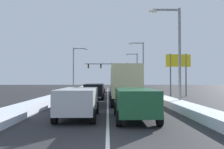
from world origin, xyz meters
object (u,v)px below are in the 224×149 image
suv_black_center_lane_third (94,90)px  street_lamp_right_far (135,68)px  street_lamp_right_near (175,47)px  suv_green_right_lane_nearest (135,101)px  suv_silver_center_lane_nearest (78,100)px  box_truck_right_lane_second (125,83)px  suv_white_right_lane_fourth (120,87)px  traffic_light_gantry (113,69)px  street_lamp_right_mid (141,62)px  sedan_charcoal_center_lane_fifth (99,88)px  sedan_red_right_lane_fifth (119,87)px  sedan_maroon_center_lane_fourth (94,90)px  roadside_sign_right (178,65)px  sedan_navy_center_lane_second (85,97)px  street_lamp_left_mid (76,65)px  sedan_tan_right_lane_third (121,91)px

suv_black_center_lane_third → street_lamp_right_far: street_lamp_right_far is taller
suv_black_center_lane_third → street_lamp_right_near: bearing=-44.8°
suv_green_right_lane_nearest → suv_silver_center_lane_nearest: 3.19m
street_lamp_right_near → suv_black_center_lane_third: bearing=135.2°
box_truck_right_lane_second → suv_white_right_lane_fourth: (0.25, 13.97, -0.88)m
suv_black_center_lane_third → traffic_light_gantry: traffic_light_gantry is taller
suv_white_right_lane_fourth → street_lamp_right_mid: 7.74m
street_lamp_right_mid → street_lamp_right_far: bearing=88.9°
suv_green_right_lane_nearest → box_truck_right_lane_second: size_ratio=0.68×
street_lamp_right_near → sedan_charcoal_center_lane_fifth: bearing=110.2°
sedan_red_right_lane_fifth → suv_silver_center_lane_nearest: size_ratio=0.92×
traffic_light_gantry → street_lamp_right_near: street_lamp_right_near is taller
sedan_maroon_center_lane_fourth → street_lamp_right_near: size_ratio=0.56×
street_lamp_right_mid → roadside_sign_right: 10.25m
sedan_navy_center_lane_second → roadside_sign_right: roadside_sign_right is taller
suv_white_right_lane_fourth → sedan_charcoal_center_lane_fifth: bearing=130.4°
suv_black_center_lane_third → street_lamp_left_mid: (-4.13, 15.21, 3.63)m
suv_black_center_lane_third → street_lamp_right_mid: street_lamp_right_mid is taller
suv_green_right_lane_nearest → street_lamp_right_far: 37.92m
suv_black_center_lane_third → sedan_charcoal_center_lane_fifth: suv_black_center_lane_third is taller
sedan_red_right_lane_fifth → street_lamp_right_far: 10.74m
suv_white_right_lane_fourth → sedan_charcoal_center_lane_fifth: 4.90m
suv_green_right_lane_nearest → sedan_tan_right_lane_third: (0.13, 15.32, -0.25)m
suv_silver_center_lane_nearest → street_lamp_right_near: size_ratio=0.61×
suv_green_right_lane_nearest → suv_white_right_lane_fourth: (0.25, 21.88, 0.00)m
street_lamp_left_mid → sedan_tan_right_lane_third: bearing=-61.7°
sedan_red_right_lane_fifth → street_lamp_right_near: size_ratio=0.56×
suv_green_right_lane_nearest → box_truck_right_lane_second: (0.00, 7.91, 0.88)m
suv_green_right_lane_nearest → sedan_tan_right_lane_third: 15.32m
sedan_navy_center_lane_second → roadside_sign_right: 15.74m
suv_white_right_lane_fourth → roadside_sign_right: bearing=-30.4°
sedan_red_right_lane_fifth → roadside_sign_right: roadside_sign_right is taller
sedan_charcoal_center_lane_fifth → street_lamp_right_near: 20.72m
traffic_light_gantry → street_lamp_left_mid: 17.83m
suv_black_center_lane_third → sedan_maroon_center_lane_fourth: suv_black_center_lane_third is taller
box_truck_right_lane_second → street_lamp_right_far: bearing=81.5°
suv_silver_center_lane_nearest → street_lamp_right_near: (7.20, 5.89, 3.81)m
sedan_red_right_lane_fifth → traffic_light_gantry: 17.40m
suv_silver_center_lane_nearest → street_lamp_right_mid: (7.32, 26.53, 4.03)m
traffic_light_gantry → roadside_sign_right: traffic_light_gantry is taller
box_truck_right_lane_second → traffic_light_gantry: size_ratio=0.68×
sedan_tan_right_lane_third → street_lamp_right_near: (3.94, -8.78, 4.07)m
suv_silver_center_lane_nearest → street_lamp_right_far: bearing=78.5°
sedan_navy_center_lane_second → suv_black_center_lane_third: (0.34, 6.83, 0.25)m
suv_silver_center_lane_nearest → street_lamp_right_far: size_ratio=0.64×
sedan_tan_right_lane_third → street_lamp_right_mid: bearing=71.1°
sedan_red_right_lane_fifth → street_lamp_right_near: 22.43m
sedan_tan_right_lane_third → street_lamp_right_far: size_ratio=0.59×
sedan_tan_right_lane_third → suv_black_center_lane_third: (-3.09, -1.79, 0.25)m
box_truck_right_lane_second → roadside_sign_right: bearing=51.8°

